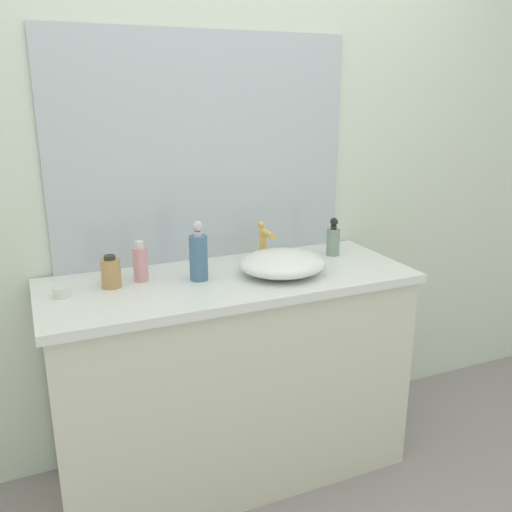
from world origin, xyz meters
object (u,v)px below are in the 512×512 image
lotion_bottle (140,263)px  spray_can (111,273)px  soap_dispenser (198,255)px  sink_basin (282,263)px  candle_jar (62,292)px  perfume_bottle (333,240)px

lotion_bottle → spray_can: size_ratio=1.29×
soap_dispenser → spray_can: bearing=171.4°
sink_basin → soap_dispenser: size_ratio=1.50×
soap_dispenser → lotion_bottle: size_ratio=1.48×
soap_dispenser → spray_can: size_ratio=1.90×
candle_jar → sink_basin: bearing=-5.5°
spray_can → perfume_bottle: bearing=1.9°
soap_dispenser → lotion_bottle: bearing=159.6°
perfume_bottle → candle_jar: perfume_bottle is taller
sink_basin → lotion_bottle: bearing=164.9°
spray_can → candle_jar: (-0.18, -0.04, -0.04)m
sink_basin → spray_can: size_ratio=2.87×
lotion_bottle → candle_jar: (-0.30, -0.06, -0.05)m
soap_dispenser → spray_can: (-0.33, 0.05, -0.04)m
sink_basin → soap_dispenser: soap_dispenser is taller
sink_basin → lotion_bottle: (-0.54, 0.15, 0.03)m
perfume_bottle → sink_basin: bearing=-155.4°
soap_dispenser → lotion_bottle: 0.23m
candle_jar → spray_can: bearing=11.0°
soap_dispenser → lotion_bottle: soap_dispenser is taller
lotion_bottle → soap_dispenser: bearing=-20.4°
sink_basin → perfume_bottle: size_ratio=2.07×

